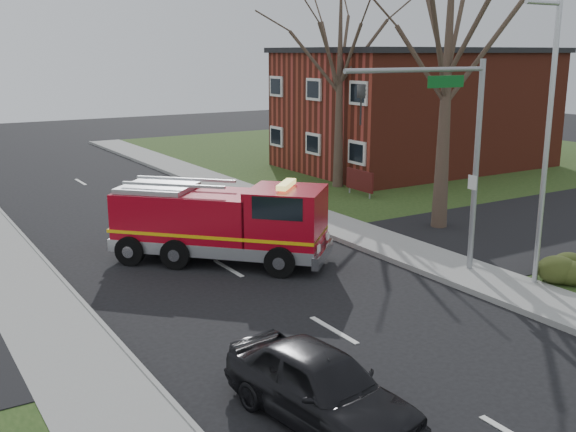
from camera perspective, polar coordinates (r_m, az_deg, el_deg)
ground at (r=17.67m, az=3.88°, el=-9.63°), size 120.00×120.00×0.00m
sidewalk_right at (r=21.63m, az=17.43°, el=-5.60°), size 2.40×80.00×0.15m
sidewalk_left at (r=15.21m, az=-16.08°, el=-13.92°), size 2.40×80.00×0.15m
brick_building at (r=42.36m, az=10.79°, el=8.96°), size 15.40×10.40×7.25m
health_center_sign at (r=33.10m, az=6.09°, el=2.99°), size 0.12×2.00×1.40m
bare_tree_near at (r=26.99m, az=13.45°, el=14.24°), size 6.00×6.00×12.00m
bare_tree_far at (r=34.83m, az=4.42°, el=12.84°), size 5.25×5.25×10.50m
traffic_signal_mast at (r=20.90m, az=13.43°, el=7.06°), size 5.29×0.18×6.80m
streetlight_pole at (r=21.06m, az=21.02°, el=6.15°), size 1.48×0.16×8.40m
fire_engine at (r=22.96m, az=-5.57°, el=-0.72°), size 6.70×6.77×2.87m
parked_car_maroon at (r=13.33m, az=2.76°, el=-14.18°), size 2.39×4.65×1.52m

